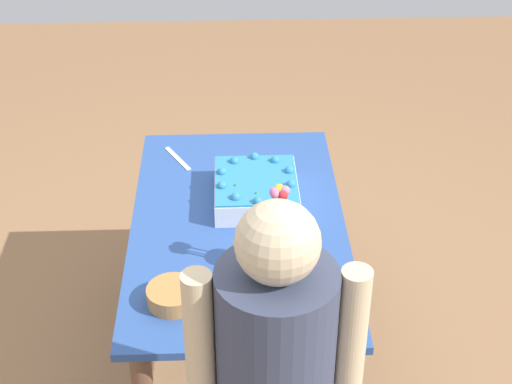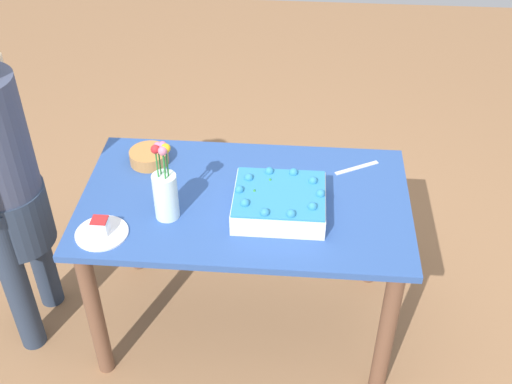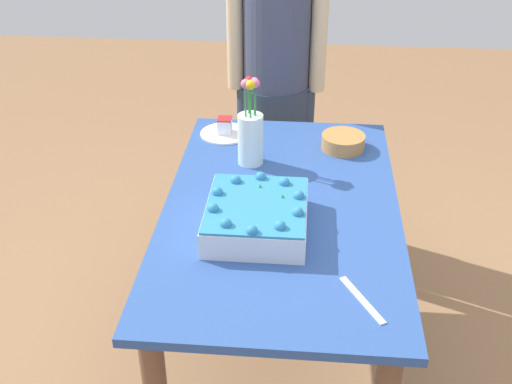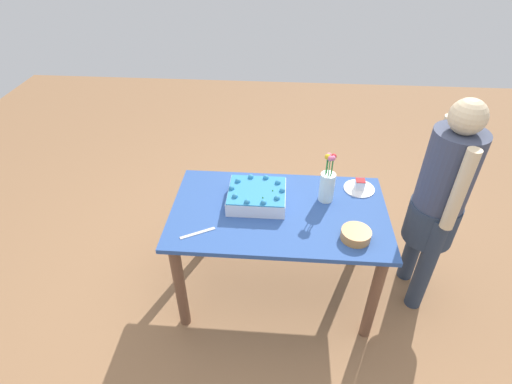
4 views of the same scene
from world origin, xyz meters
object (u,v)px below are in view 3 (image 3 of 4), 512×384
object	(u,v)px
person_standing	(276,73)
fruit_bowl	(343,142)
sheet_cake	(257,215)
flower_vase	(250,134)
cake_knife	(362,300)
serving_plate_with_slice	(225,130)

from	to	relation	value
person_standing	fruit_bowl	bearing A→B (deg)	29.24
sheet_cake	fruit_bowl	xyz separation A→B (m)	(-0.59, 0.29, -0.02)
sheet_cake	flower_vase	distance (m)	0.45
cake_knife	fruit_bowl	distance (m)	0.91
fruit_bowl	person_standing	bearing A→B (deg)	-150.76
cake_knife	person_standing	distance (m)	1.48
flower_vase	fruit_bowl	distance (m)	0.39
sheet_cake	flower_vase	xyz separation A→B (m)	(-0.44, -0.06, 0.07)
sheet_cake	serving_plate_with_slice	xyz separation A→B (m)	(-0.67, -0.19, -0.03)
serving_plate_with_slice	fruit_bowl	size ratio (longest dim) A/B	1.19
sheet_cake	person_standing	bearing A→B (deg)	-179.74
serving_plate_with_slice	cake_knife	bearing A→B (deg)	27.09
flower_vase	person_standing	world-z (taller)	person_standing
serving_plate_with_slice	fruit_bowl	bearing A→B (deg)	80.09
person_standing	sheet_cake	bearing A→B (deg)	0.26
cake_knife	flower_vase	xyz separation A→B (m)	(-0.76, -0.38, 0.12)
sheet_cake	flower_vase	size ratio (longest dim) A/B	1.06
cake_knife	flower_vase	distance (m)	0.86
fruit_bowl	person_standing	distance (m)	0.61
sheet_cake	fruit_bowl	size ratio (longest dim) A/B	2.11
flower_vase	person_standing	size ratio (longest dim) A/B	0.23
flower_vase	serving_plate_with_slice	bearing A→B (deg)	-151.08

